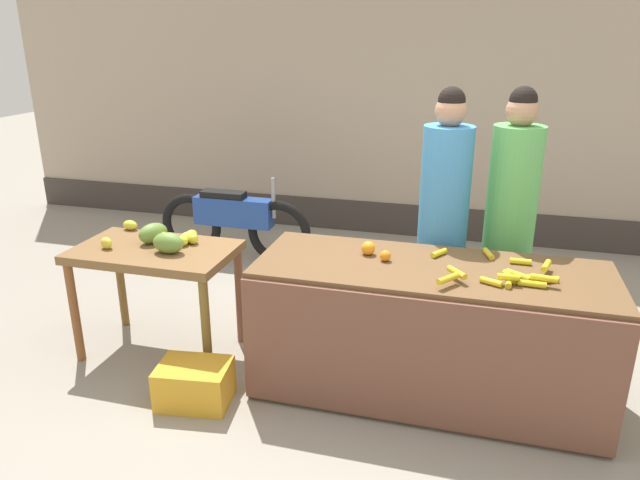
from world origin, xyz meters
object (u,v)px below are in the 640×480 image
object	(u,v)px
vendor_woman_green_shirt	(509,223)
produce_crate	(195,384)
parked_motorcycle	(234,221)
vendor_woman_blue_shirt	(443,222)
produce_sack	(302,281)

from	to	relation	value
vendor_woman_green_shirt	produce_crate	xyz separation A→B (m)	(-1.82, -1.25, -0.81)
parked_motorcycle	vendor_woman_blue_shirt	bearing A→B (deg)	-29.26
parked_motorcycle	produce_crate	size ratio (longest dim) A/B	3.64
vendor_woman_blue_shirt	produce_crate	distance (m)	1.97
parked_motorcycle	produce_sack	size ratio (longest dim) A/B	2.83
produce_crate	parked_motorcycle	bearing A→B (deg)	107.45
parked_motorcycle	produce_crate	distance (m)	2.47
vendor_woman_green_shirt	parked_motorcycle	size ratio (longest dim) A/B	1.17
vendor_woman_green_shirt	produce_sack	world-z (taller)	vendor_woman_green_shirt
parked_motorcycle	produce_sack	bearing A→B (deg)	-43.69
produce_sack	vendor_woman_blue_shirt	bearing A→B (deg)	-10.99
vendor_woman_blue_shirt	produce_crate	bearing A→B (deg)	-139.79
vendor_woman_green_shirt	produce_crate	bearing A→B (deg)	-145.43
produce_crate	produce_sack	size ratio (longest dim) A/B	0.78
vendor_woman_blue_shirt	parked_motorcycle	world-z (taller)	vendor_woman_blue_shirt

